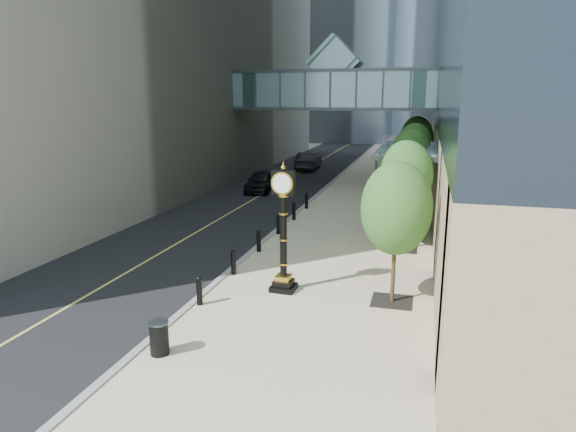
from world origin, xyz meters
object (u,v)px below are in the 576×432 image
(street_clock, at_px, (283,238))
(pedestrian, at_px, (380,215))
(car_near, at_px, (261,181))
(car_far, at_px, (308,161))
(trash_bin, at_px, (159,339))

(street_clock, bearing_deg, pedestrian, 78.35)
(pedestrian, xyz_separation_m, car_near, (-9.69, 9.32, -0.05))
(pedestrian, distance_m, car_far, 23.59)
(street_clock, xyz_separation_m, car_far, (-6.35, 31.73, -1.19))
(trash_bin, relative_size, car_near, 0.20)
(trash_bin, xyz_separation_m, pedestrian, (4.57, 15.39, 0.34))
(street_clock, height_order, car_far, street_clock)
(trash_bin, height_order, car_far, car_far)
(street_clock, bearing_deg, car_far, 104.24)
(street_clock, distance_m, car_near, 20.53)
(trash_bin, distance_m, car_near, 25.24)
(street_clock, relative_size, pedestrian, 2.92)
(trash_bin, bearing_deg, street_clock, 70.04)
(car_near, bearing_deg, car_far, 82.29)
(car_near, relative_size, car_far, 0.89)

